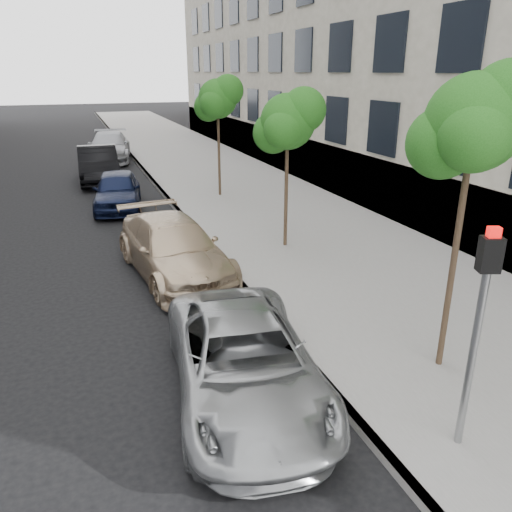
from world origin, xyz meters
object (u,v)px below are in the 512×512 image
sedan_blue (117,190)px  sedan_black (98,164)px  tree_far (218,99)px  tree_near (476,123)px  sedan_rear (109,147)px  tree_mid (289,121)px  minivan (244,361)px  suv (174,248)px  signal_pole (479,315)px

sedan_blue → sedan_black: size_ratio=0.84×
tree_far → sedan_blue: bearing=-176.2°
tree_near → sedan_rear: 24.02m
sedan_rear → tree_near: bearing=-74.2°
tree_mid → minivan: size_ratio=0.94×
minivan → suv: bearing=97.9°
tree_near → signal_pole: size_ratio=1.61×
minivan → sedan_blue: 12.28m
tree_mid → sedan_rear: tree_mid is taller
minivan → sedan_black: bearing=101.1°
suv → sedan_blue: size_ratio=1.19×
tree_near → tree_mid: size_ratio=1.12×
tree_far → signal_pole: tree_far is taller
tree_far → sedan_black: (-4.29, 4.90, -2.99)m
tree_near → tree_mid: bearing=90.0°
suv → sedan_rear: (0.00, 17.83, 0.08)m
minivan → sedan_rear: bearing=97.9°
signal_pole → sedan_black: size_ratio=0.62×
signal_pole → sedan_blue: 14.72m
signal_pole → sedan_blue: bearing=121.6°
tree_mid → suv: 4.44m
tree_mid → suv: (-3.33, -0.77, -2.83)m
tree_near → suv: 7.44m
sedan_blue → minivan: bearing=-79.6°
suv → sedan_blue: (-0.65, 7.01, -0.01)m
signal_pole → tree_mid: bearing=102.7°
suv → tree_far: bearing=58.7°
suv → tree_mid: bearing=6.3°
tree_mid → tree_near: bearing=-90.0°
tree_mid → suv: size_ratio=0.89×
minivan → sedan_rear: 23.09m
tree_far → sedan_blue: (-3.97, -0.27, -3.10)m
tree_far → sedan_rear: size_ratio=0.85×
tree_far → minivan: bearing=-104.9°
minivan → sedan_blue: bearing=100.9°
tree_near → tree_far: size_ratio=1.06×
signal_pole → sedan_black: bearing=119.5°
minivan → sedan_blue: (-0.65, 12.26, 0.05)m
tree_near → signal_pole: bearing=-122.8°
suv → sedan_blue: 7.04m
minivan → suv: 5.26m
tree_far → minivan: size_ratio=1.00×
minivan → sedan_rear: size_ratio=0.85×
signal_pole → minivan: signal_pole is taller
tree_near → sedan_blue: bearing=107.3°
sedan_black → sedan_rear: size_ratio=0.90×
minivan → suv: (0.00, 5.25, 0.06)m
tree_mid → sedan_rear: size_ratio=0.80×
suv → sedan_rear: sedan_rear is taller
signal_pole → suv: 7.81m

